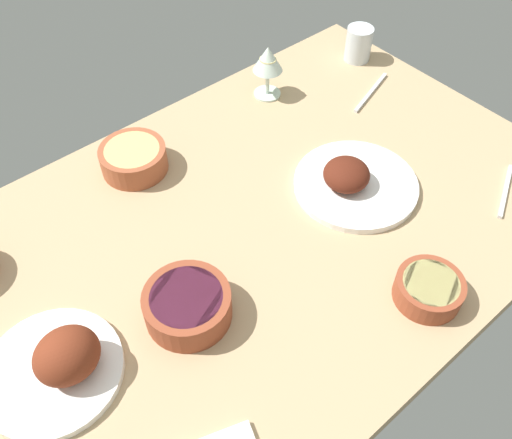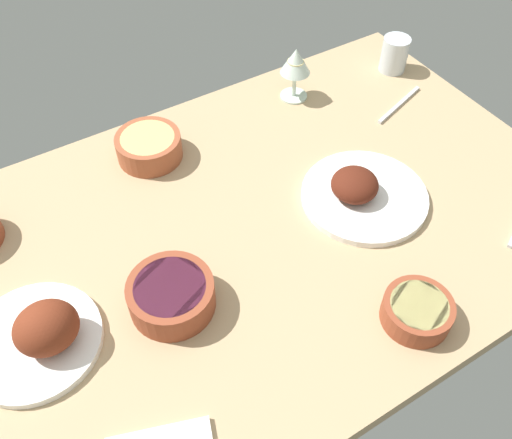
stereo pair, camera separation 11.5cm
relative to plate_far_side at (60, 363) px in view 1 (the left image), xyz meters
The scene contains 10 objects.
dining_table 46.52cm from the plate_far_side, ahead, with size 140.00×90.00×4.00cm, color tan.
plate_far_side is the anchor object (origin of this frame).
plate_near_viewer 69.37cm from the plate_far_side, ahead, with size 27.41×27.41×7.47cm.
bowl_onions 23.27cm from the plate_far_side, 10.92° to the right, with size 15.97×15.97×6.17cm.
bowl_pasta 50.21cm from the plate_far_side, 43.98° to the left, with size 15.00×15.00×5.84cm.
bowl_potatoes 66.41cm from the plate_far_side, 26.96° to the right, with size 12.73×12.73×4.81cm.
wine_glass 85.61cm from the plate_far_side, 25.14° to the left, with size 7.60×7.60×14.00cm.
water_tumbler 111.87cm from the plate_far_side, 16.84° to the left, with size 7.18×7.18×9.35cm, color silver.
fork_loose 100.03cm from the plate_far_side, 10.94° to the left, with size 18.71×0.90×0.80cm, color silver.
spoon_loose 97.28cm from the plate_far_side, 14.38° to the right, with size 16.91×0.90×0.80cm, color silver.
Camera 1 is at (-48.43, -57.18, 93.37)cm, focal length 39.19 mm.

